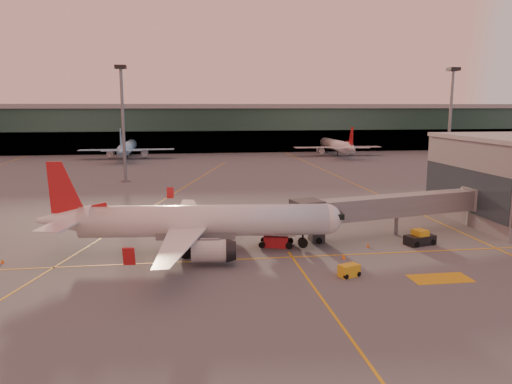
{
  "coord_description": "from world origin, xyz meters",
  "views": [
    {
      "loc": [
        -6.76,
        -48.03,
        16.82
      ],
      "look_at": [
        3.0,
        19.74,
        5.0
      ],
      "focal_mm": 35.0,
      "sensor_mm": 36.0,
      "label": 1
    }
  ],
  "objects": [
    {
      "name": "terminal",
      "position": [
        0.0,
        141.79,
        8.76
      ],
      "size": [
        400.0,
        20.0,
        17.6
      ],
      "color": "#19382D",
      "rests_on": "ground"
    },
    {
      "name": "cone_wing_left",
      "position": [
        -5.43,
        26.98,
        0.28
      ],
      "size": [
        0.46,
        0.46,
        0.58
      ],
      "color": "orange",
      "rests_on": "ground"
    },
    {
      "name": "jet_bridge",
      "position": [
        22.09,
        13.23,
        3.74
      ],
      "size": [
        30.29,
        10.01,
        5.47
      ],
      "color": "slate",
      "rests_on": "ground"
    },
    {
      "name": "mast_east_near",
      "position": [
        55.0,
        62.0,
        14.86
      ],
      "size": [
        2.4,
        2.4,
        25.6
      ],
      "color": "slate",
      "rests_on": "ground"
    },
    {
      "name": "mast_west_near",
      "position": [
        -20.0,
        66.0,
        14.86
      ],
      "size": [
        2.4,
        2.4,
        25.6
      ],
      "color": "slate",
      "rests_on": "ground"
    },
    {
      "name": "ground",
      "position": [
        0.0,
        0.0,
        0.0
      ],
      "size": [
        600.0,
        600.0,
        0.0
      ],
      "primitive_type": "plane",
      "color": "#4C4F54",
      "rests_on": "ground"
    },
    {
      "name": "distant_aircraft_row",
      "position": [
        10.83,
        118.0,
        0.0
      ],
      "size": [
        350.0,
        34.0,
        13.0
      ],
      "color": "#8FC6EF",
      "rests_on": "ground"
    },
    {
      "name": "cone_nose",
      "position": [
        14.97,
        7.74,
        0.23
      ],
      "size": [
        0.38,
        0.38,
        0.49
      ],
      "color": "orange",
      "rests_on": "ground"
    },
    {
      "name": "pushback_tug",
      "position": [
        21.67,
        7.84,
        0.75
      ],
      "size": [
        3.99,
        2.83,
        1.86
      ],
      "rotation": [
        0.0,
        0.0,
        0.28
      ],
      "color": "black",
      "rests_on": "ground"
    },
    {
      "name": "gpu_cart",
      "position": [
        9.28,
        -2.09,
        0.59
      ],
      "size": [
        2.38,
        1.93,
        1.21
      ],
      "rotation": [
        0.0,
        0.0,
        0.39
      ],
      "color": "gold",
      "rests_on": "ground"
    },
    {
      "name": "cone_tail",
      "position": [
        -26.62,
        7.37,
        0.24
      ],
      "size": [
        0.39,
        0.39,
        0.5
      ],
      "color": "orange",
      "rests_on": "ground"
    },
    {
      "name": "catering_truck",
      "position": [
        3.85,
        9.78,
        2.31
      ],
      "size": [
        5.64,
        3.57,
        4.06
      ],
      "rotation": [
        0.0,
        0.0,
        -0.26
      ],
      "color": "#AF1921",
      "rests_on": "ground"
    },
    {
      "name": "taxi_markings",
      "position": [
        -7.32,
        44.49,
        0.01
      ],
      "size": [
        100.12,
        173.0,
        0.01
      ],
      "color": "gold",
      "rests_on": "ground"
    },
    {
      "name": "cone_fwd",
      "position": [
        10.59,
        3.64,
        0.27
      ],
      "size": [
        0.44,
        0.44,
        0.56
      ],
      "color": "orange",
      "rests_on": "ground"
    },
    {
      "name": "main_airplane",
      "position": [
        -5.78,
        8.93,
        3.47
      ],
      "size": [
        35.43,
        31.97,
        10.69
      ],
      "rotation": [
        0.0,
        0.0,
        -0.09
      ],
      "color": "silver",
      "rests_on": "ground"
    }
  ]
}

